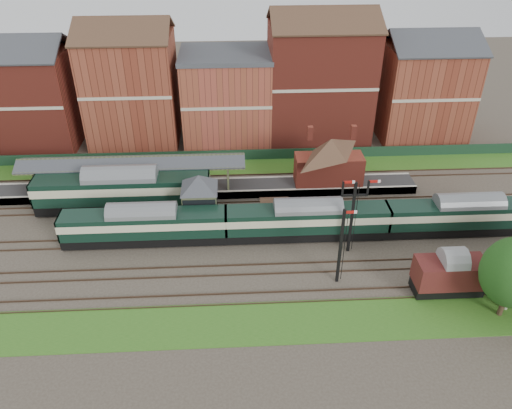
{
  "coord_description": "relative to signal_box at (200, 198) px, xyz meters",
  "views": [
    {
      "loc": [
        0.54,
        -42.07,
        31.18
      ],
      "look_at": [
        2.91,
        2.0,
        3.0
      ],
      "focal_mm": 35.0,
      "sensor_mm": 36.0,
      "label": 1
    }
  ],
  "objects": [
    {
      "name": "platform_railcar",
      "position": [
        -8.79,
        3.25,
        -0.58
      ],
      "size": [
        19.49,
        3.07,
        4.49
      ],
      "color": "black",
      "rests_on": "ground"
    },
    {
      "name": "ground",
      "position": [
        3.0,
        -3.25,
        -3.19
      ],
      "size": [
        160.0,
        160.0,
        0.0
      ],
      "primitive_type": "plane",
      "color": "#473D33",
      "rests_on": "ground"
    },
    {
      "name": "goods_van_a",
      "position": [
        22.57,
        -12.25,
        -1.09
      ],
      "size": [
        6.11,
        2.65,
        3.7
      ],
      "color": "black",
      "rests_on": "ground"
    },
    {
      "name": "canopy",
      "position": [
        -8.0,
        6.5,
        1.39
      ],
      "size": [
        26.0,
        3.89,
        4.08
      ],
      "color": "#43492E",
      "rests_on": "platform"
    },
    {
      "name": "signal_box",
      "position": [
        0.0,
        0.0,
        0.0
      ],
      "size": [
        5.4,
        5.4,
        6.0
      ],
      "color": "#677855",
      "rests_on": "ground"
    },
    {
      "name": "town_backdrop",
      "position": [
        2.82,
        21.75,
        3.81
      ],
      "size": [
        69.0,
        10.0,
        16.0
      ],
      "color": "maroon",
      "rests_on": "ground"
    },
    {
      "name": "fence",
      "position": [
        3.0,
        14.75,
        -2.44
      ],
      "size": [
        90.0,
        0.12,
        1.5
      ],
      "primitive_type": "cube",
      "color": "#193823",
      "rests_on": "ground"
    },
    {
      "name": "semaphore_siding",
      "position": [
        13.02,
        -10.25,
        0.96
      ],
      "size": [
        1.23,
        0.25,
        8.0
      ],
      "color": "black",
      "rests_on": "ground"
    },
    {
      "name": "platform",
      "position": [
        -2.0,
        6.5,
        -2.69
      ],
      "size": [
        55.0,
        3.4,
        1.0
      ],
      "primitive_type": "cube",
      "color": "#2D2D2D",
      "rests_on": "ground"
    },
    {
      "name": "grass_front",
      "position": [
        3.0,
        -15.25,
        -3.16
      ],
      "size": [
        90.0,
        5.0,
        0.06
      ],
      "primitive_type": "cube",
      "color": "#2D6619",
      "rests_on": "ground"
    },
    {
      "name": "dmu_train",
      "position": [
        11.08,
        -3.25,
        -0.93
      ],
      "size": [
        50.11,
        2.64,
        3.85
      ],
      "color": "black",
      "rests_on": "ground"
    },
    {
      "name": "station_building",
      "position": [
        15.0,
        6.5,
        0.76
      ],
      "size": [
        8.1,
        8.1,
        5.9
      ],
      "color": "maroon",
      "rests_on": "platform"
    },
    {
      "name": "grass_back",
      "position": [
        3.0,
        12.75,
        -3.16
      ],
      "size": [
        90.0,
        4.5,
        0.06
      ],
      "primitive_type": "cube",
      "color": "#2D6619",
      "rests_on": "ground"
    },
    {
      "name": "brick_hut",
      "position": [
        8.0,
        0.0,
        -2.0
      ],
      "size": [
        3.2,
        2.64,
        2.94
      ],
      "color": "maroon",
      "rests_on": "ground"
    },
    {
      "name": "semaphore_bracket",
      "position": [
        15.04,
        -5.75,
        1.44
      ],
      "size": [
        3.6,
        0.25,
        8.18
      ],
      "color": "black",
      "rests_on": "ground"
    }
  ]
}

